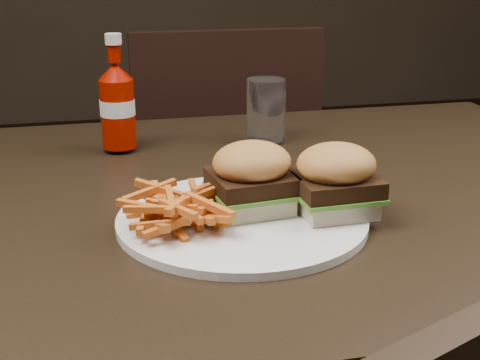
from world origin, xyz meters
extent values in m
cube|color=black|center=(0.00, 0.00, 0.73)|extent=(1.20, 0.80, 0.04)
cube|color=black|center=(0.12, 0.75, 0.43)|extent=(0.44, 0.44, 0.04)
cylinder|color=white|center=(-0.01, -0.12, 0.76)|extent=(0.29, 0.29, 0.01)
cube|color=beige|center=(0.01, -0.10, 0.77)|extent=(0.09, 0.09, 0.02)
cube|color=beige|center=(0.10, -0.13, 0.77)|extent=(0.08, 0.08, 0.02)
cylinder|color=#930D00|center=(-0.13, 0.21, 0.81)|extent=(0.06, 0.06, 0.11)
cylinder|color=white|center=(0.11, 0.21, 0.81)|extent=(0.07, 0.07, 0.10)
camera|label=1|loc=(-0.18, -0.81, 1.05)|focal=50.00mm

